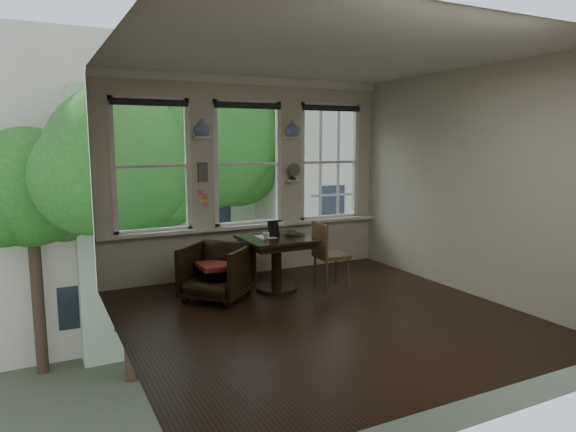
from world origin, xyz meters
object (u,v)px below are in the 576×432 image
mug (266,236)px  table (276,264)px  side_chair_right (332,255)px  laptop (296,235)px  armchair_left (217,272)px

mug → table: bearing=14.8°
side_chair_right → laptop: 0.60m
table → mug: size_ratio=9.44×
armchair_left → laptop: laptop is taller
laptop → armchair_left: bearing=-171.3°
armchair_left → side_chair_right: (1.64, -0.17, 0.10)m
table → mug: bearing=-165.2°
armchair_left → mug: 0.81m
armchair_left → laptop: size_ratio=2.75×
side_chair_right → laptop: (-0.50, 0.13, 0.30)m
side_chair_right → mug: (-0.95, 0.13, 0.33)m
table → laptop: (0.27, -0.04, 0.39)m
table → mug: (-0.18, -0.05, 0.42)m
table → armchair_left: 0.86m
armchair_left → laptop: 1.20m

